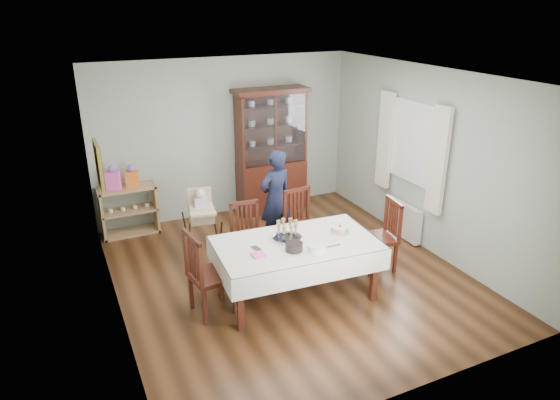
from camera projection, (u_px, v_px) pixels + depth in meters
floor at (289, 274)px, 6.93m from camera, size 5.00×5.00×0.00m
room_shell at (272, 146)px, 6.74m from camera, size 5.00×5.00×5.00m
dining_table at (296, 269)px, 6.29m from camera, size 2.08×1.29×0.76m
china_cabinet at (271, 149)px, 8.70m from camera, size 1.30×0.48×2.18m
sideboard at (129, 210)px, 8.01m from camera, size 0.90×0.38×0.80m
picture_frame at (99, 166)px, 6.11m from camera, size 0.04×0.48×0.58m
window at (414, 143)px, 7.48m from camera, size 0.04×1.02×1.22m
curtain_left at (438, 161)px, 6.97m from camera, size 0.07×0.30×1.55m
curtain_right at (385, 140)px, 8.01m from camera, size 0.07×0.30×1.55m
radiator at (403, 220)px, 7.92m from camera, size 0.10×0.80×0.55m
chair_far_left at (249, 251)px, 6.94m from camera, size 0.47×0.47×0.97m
chair_far_right at (303, 238)px, 7.29m from camera, size 0.50×0.50×1.02m
chair_end_left at (211, 289)px, 5.98m from camera, size 0.54×0.54×1.08m
chair_end_right at (379, 249)px, 6.99m from camera, size 0.51×0.51×1.01m
woman at (275, 199)px, 7.49m from camera, size 0.62×0.48×1.53m
high_chair at (203, 230)px, 7.32m from camera, size 0.53×0.53×1.05m
champagne_tray at (287, 233)px, 6.22m from camera, size 0.38×0.38×0.23m
birthday_cake at (340, 230)px, 6.37m from camera, size 0.26×0.26×0.18m
plate_stack_dark at (294, 247)px, 5.93m from camera, size 0.25×0.25×0.10m
plate_stack_white at (317, 249)px, 5.89m from camera, size 0.23×0.23×0.09m
napkin_stack at (259, 255)px, 5.82m from camera, size 0.16×0.16×0.02m
cutlery at (254, 249)px, 5.98m from camera, size 0.12×0.16×0.01m
cake_knife at (331, 247)px, 6.03m from camera, size 0.28×0.03×0.01m
gift_bag_pink at (113, 179)px, 7.71m from camera, size 0.24×0.20×0.39m
gift_bag_orange at (132, 177)px, 7.82m from camera, size 0.23×0.18×0.37m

